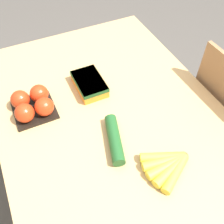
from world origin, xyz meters
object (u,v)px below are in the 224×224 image
object	(u,v)px
tomato_pack	(32,104)
banana_bunch	(168,165)
carrot_bag	(89,83)
cucumber_near	(114,139)

from	to	relation	value
tomato_pack	banana_bunch	bearing A→B (deg)	37.99
tomato_pack	carrot_bag	world-z (taller)	tomato_pack
banana_bunch	tomato_pack	distance (m)	0.62
banana_bunch	tomato_pack	bearing A→B (deg)	-142.01
carrot_bag	cucumber_near	world-z (taller)	carrot_bag
carrot_bag	cucumber_near	bearing A→B (deg)	-4.51
banana_bunch	tomato_pack	size ratio (longest dim) A/B	1.05
banana_bunch	carrot_bag	distance (m)	0.53
carrot_bag	cucumber_near	distance (m)	0.33
banana_bunch	carrot_bag	xyz separation A→B (m)	(-0.51, -0.11, 0.01)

